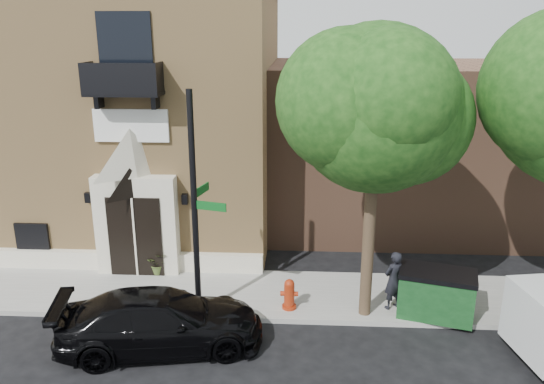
{
  "coord_description": "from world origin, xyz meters",
  "views": [
    {
      "loc": [
        4.16,
        -12.75,
        7.71
      ],
      "look_at": [
        3.34,
        2.0,
        3.15
      ],
      "focal_mm": 35.0,
      "sensor_mm": 36.0,
      "label": 1
    }
  ],
  "objects_px": {
    "black_sedan": "(161,321)",
    "pedestrian_near": "(393,280)",
    "dumpster": "(436,293)",
    "street_sign": "(195,207)",
    "fire_hydrant": "(289,294)"
  },
  "relations": [
    {
      "from": "street_sign",
      "to": "fire_hydrant",
      "type": "bearing_deg",
      "value": 23.94
    },
    {
      "from": "fire_hydrant",
      "to": "pedestrian_near",
      "type": "distance_m",
      "value": 2.93
    },
    {
      "from": "black_sedan",
      "to": "dumpster",
      "type": "height_order",
      "value": "black_sedan"
    },
    {
      "from": "pedestrian_near",
      "to": "street_sign",
      "type": "bearing_deg",
      "value": -26.17
    },
    {
      "from": "black_sedan",
      "to": "street_sign",
      "type": "relative_size",
      "value": 0.83
    },
    {
      "from": "street_sign",
      "to": "fire_hydrant",
      "type": "height_order",
      "value": "street_sign"
    },
    {
      "from": "black_sedan",
      "to": "pedestrian_near",
      "type": "bearing_deg",
      "value": -82.04
    },
    {
      "from": "black_sedan",
      "to": "street_sign",
      "type": "height_order",
      "value": "street_sign"
    },
    {
      "from": "dumpster",
      "to": "pedestrian_near",
      "type": "bearing_deg",
      "value": 178.58
    },
    {
      "from": "black_sedan",
      "to": "street_sign",
      "type": "xyz_separation_m",
      "value": [
        0.7,
        1.47,
        2.51
      ]
    },
    {
      "from": "black_sedan",
      "to": "dumpster",
      "type": "bearing_deg",
      "value": -87.34
    },
    {
      "from": "street_sign",
      "to": "dumpster",
      "type": "height_order",
      "value": "street_sign"
    },
    {
      "from": "dumpster",
      "to": "black_sedan",
      "type": "bearing_deg",
      "value": -150.96
    },
    {
      "from": "pedestrian_near",
      "to": "dumpster",
      "type": "bearing_deg",
      "value": 130.55
    },
    {
      "from": "pedestrian_near",
      "to": "black_sedan",
      "type": "bearing_deg",
      "value": -13.69
    }
  ]
}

